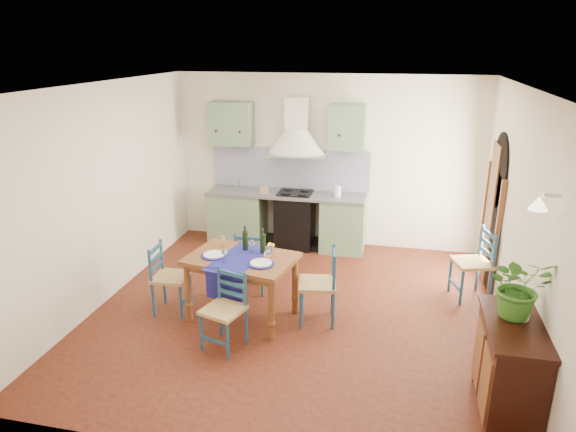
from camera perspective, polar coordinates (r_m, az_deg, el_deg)
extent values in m
plane|color=#3F130D|center=(6.65, 0.72, -10.55)|extent=(5.00, 5.00, 0.00)
cube|color=white|center=(8.47, 4.25, 6.05)|extent=(5.00, 0.04, 2.80)
cube|color=gray|center=(8.76, -5.62, -0.08)|extent=(0.90, 0.60, 0.88)
cube|color=gray|center=(8.40, 6.14, -0.94)|extent=(0.70, 0.60, 0.88)
cube|color=black|center=(8.52, 0.79, -0.55)|extent=(0.60, 0.58, 0.88)
cube|color=slate|center=(8.41, -0.20, 2.48)|extent=(2.60, 0.64, 0.04)
cube|color=silver|center=(8.63, -5.72, 2.78)|extent=(0.45, 0.40, 0.03)
cylinder|color=silver|center=(8.75, -5.39, 4.07)|extent=(0.02, 0.02, 0.26)
cube|color=black|center=(8.37, 0.80, 2.58)|extent=(0.55, 0.48, 0.02)
cube|color=black|center=(8.73, -0.12, -2.85)|extent=(2.60, 0.50, 0.08)
cube|color=#0A1059|center=(8.57, 0.20, 5.29)|extent=(2.65, 0.05, 0.68)
cube|color=gray|center=(8.55, -6.34, 10.19)|extent=(0.70, 0.34, 0.70)
cube|color=gray|center=(8.14, 6.63, 9.76)|extent=(0.55, 0.34, 0.70)
cone|color=beige|center=(8.24, 0.92, 8.22)|extent=(0.96, 0.96, 0.40)
cube|color=beige|center=(8.25, 1.06, 11.40)|extent=(0.36, 0.30, 0.50)
cube|color=white|center=(6.12, 24.34, -0.62)|extent=(0.04, 5.00, 2.80)
cube|color=black|center=(7.60, 21.72, -1.28)|extent=(0.03, 1.00, 1.65)
cylinder|color=black|center=(7.38, 22.48, 4.75)|extent=(0.03, 1.00, 1.00)
cube|color=brown|center=(7.10, 22.13, -2.73)|extent=(0.06, 0.06, 1.65)
cube|color=brown|center=(8.10, 21.00, 0.01)|extent=(0.06, 0.06, 1.65)
cube|color=brown|center=(7.76, 21.51, 0.35)|extent=(0.04, 0.55, 1.96)
cylinder|color=silver|center=(4.79, 27.37, 2.02)|extent=(0.15, 0.04, 0.04)
cone|color=#FFEDC6|center=(4.78, 26.10, 1.31)|extent=(0.16, 0.16, 0.12)
cube|color=white|center=(7.02, -19.65, 2.30)|extent=(0.04, 5.00, 2.80)
cube|color=white|center=(5.82, 0.84, 14.31)|extent=(5.00, 5.00, 0.01)
cube|color=brown|center=(6.23, -5.21, -4.80)|extent=(1.40, 1.06, 0.05)
cube|color=brown|center=(6.26, -5.19, -5.34)|extent=(1.25, 0.91, 0.08)
cylinder|color=brown|center=(6.40, -11.05, -8.38)|extent=(0.07, 0.07, 0.75)
cylinder|color=brown|center=(6.92, -7.85, -6.02)|extent=(0.07, 0.07, 0.75)
cylinder|color=brown|center=(5.90, -1.84, -10.47)|extent=(0.07, 0.07, 0.75)
cylinder|color=brown|center=(6.46, 0.77, -7.71)|extent=(0.07, 0.07, 0.75)
cube|color=navy|center=(6.17, -5.45, -4.73)|extent=(0.64, 1.02, 0.01)
cube|color=navy|center=(5.95, -7.13, -7.67)|extent=(0.47, 0.10, 0.38)
cylinder|color=navy|center=(6.28, -8.22, -4.33)|extent=(0.32, 0.32, 0.01)
cylinder|color=white|center=(6.27, -8.23, -4.25)|extent=(0.25, 0.25, 0.01)
cylinder|color=navy|center=(5.99, -3.01, -5.30)|extent=(0.32, 0.32, 0.01)
cylinder|color=white|center=(5.99, -3.02, -5.21)|extent=(0.25, 0.25, 0.01)
cylinder|color=black|center=(6.35, -4.78, -2.50)|extent=(0.07, 0.07, 0.32)
cylinder|color=black|center=(6.25, -2.81, -2.82)|extent=(0.07, 0.07, 0.32)
cylinder|color=white|center=(6.19, -1.95, -4.01)|extent=(0.05, 0.05, 0.10)
sphere|color=yellow|center=(6.16, -1.96, -3.24)|extent=(0.10, 0.10, 0.10)
cylinder|color=navy|center=(5.86, -9.61, -12.65)|extent=(0.04, 0.04, 0.45)
cylinder|color=navy|center=(5.99, -7.57, -9.39)|extent=(0.04, 0.04, 0.89)
cylinder|color=navy|center=(5.67, -6.73, -13.67)|extent=(0.04, 0.04, 0.45)
cylinder|color=navy|center=(5.81, -4.72, -10.26)|extent=(0.04, 0.04, 0.89)
cube|color=tan|center=(5.76, -7.22, -10.32)|extent=(0.52, 0.52, 0.04)
cube|color=navy|center=(5.83, -6.22, -8.54)|extent=(0.37, 0.13, 0.04)
cube|color=navy|center=(5.78, -6.26, -7.49)|extent=(0.37, 0.13, 0.04)
cube|color=navy|center=(5.73, -6.30, -6.43)|extent=(0.37, 0.13, 0.04)
cube|color=navy|center=(5.79, -8.18, -13.57)|extent=(0.35, 0.13, 0.02)
cylinder|color=navy|center=(7.23, -2.28, -6.03)|extent=(0.04, 0.04, 0.45)
cylinder|color=navy|center=(6.83, -2.89, -5.61)|extent=(0.04, 0.04, 0.88)
cylinder|color=navy|center=(7.31, -5.02, -5.83)|extent=(0.04, 0.04, 0.45)
cylinder|color=navy|center=(6.90, -5.78, -5.39)|extent=(0.04, 0.04, 0.88)
cube|color=tan|center=(7.01, -4.01, -4.73)|extent=(0.44, 0.44, 0.04)
cube|color=navy|center=(6.80, -4.37, -4.37)|extent=(0.37, 0.05, 0.04)
cube|color=navy|center=(6.76, -4.40, -3.45)|extent=(0.37, 0.05, 0.04)
cube|color=navy|center=(6.72, -4.42, -2.52)|extent=(0.37, 0.05, 0.04)
cube|color=navy|center=(7.29, -3.65, -6.28)|extent=(0.36, 0.05, 0.02)
cylinder|color=navy|center=(6.51, -11.80, -9.38)|extent=(0.04, 0.04, 0.46)
cylinder|color=navy|center=(6.54, -14.91, -7.33)|extent=(0.04, 0.04, 0.90)
cylinder|color=navy|center=(6.81, -10.75, -7.99)|extent=(0.04, 0.04, 0.46)
cylinder|color=navy|center=(6.84, -13.72, -6.04)|extent=(0.04, 0.04, 0.90)
cube|color=tan|center=(6.61, -12.87, -6.62)|extent=(0.45, 0.45, 0.04)
cube|color=navy|center=(6.63, -14.40, -5.50)|extent=(0.05, 0.38, 0.05)
cube|color=navy|center=(6.58, -14.49, -4.54)|extent=(0.05, 0.38, 0.05)
cube|color=navy|center=(6.53, -14.57, -3.57)|extent=(0.05, 0.38, 0.05)
cube|color=navy|center=(6.68, -11.23, -9.05)|extent=(0.05, 0.36, 0.03)
cylinder|color=navy|center=(6.52, 1.60, -8.77)|extent=(0.04, 0.04, 0.48)
cylinder|color=navy|center=(6.42, 5.02, -7.02)|extent=(0.04, 0.04, 0.95)
cylinder|color=navy|center=(6.19, 1.45, -10.39)|extent=(0.04, 0.04, 0.48)
cylinder|color=navy|center=(6.08, 5.08, -8.57)|extent=(0.04, 0.04, 0.95)
cube|color=tan|center=(6.23, 3.30, -7.52)|extent=(0.50, 0.50, 0.04)
cube|color=navy|center=(6.18, 5.09, -6.46)|extent=(0.09, 0.40, 0.05)
cube|color=navy|center=(6.13, 5.12, -5.39)|extent=(0.09, 0.40, 0.05)
cube|color=navy|center=(6.08, 5.16, -4.31)|extent=(0.09, 0.40, 0.05)
cube|color=navy|center=(6.38, 1.52, -9.98)|extent=(0.09, 0.38, 0.03)
cylinder|color=navy|center=(7.37, 17.57, -6.28)|extent=(0.04, 0.04, 0.49)
cylinder|color=navy|center=(7.44, 20.50, -4.42)|extent=(0.04, 0.04, 0.96)
cylinder|color=navy|center=(7.06, 18.72, -7.57)|extent=(0.04, 0.04, 0.49)
cylinder|color=navy|center=(7.12, 21.78, -5.61)|extent=(0.04, 0.04, 0.96)
cube|color=tan|center=(7.19, 19.76, -4.90)|extent=(0.56, 0.56, 0.04)
cube|color=navy|center=(7.22, 21.27, -3.83)|extent=(0.15, 0.40, 0.05)
cube|color=navy|center=(7.17, 21.39, -2.89)|extent=(0.15, 0.40, 0.05)
cube|color=navy|center=(7.13, 21.51, -1.93)|extent=(0.15, 0.40, 0.05)
cube|color=navy|center=(7.24, 18.09, -7.29)|extent=(0.15, 0.38, 0.03)
cube|color=black|center=(5.19, 23.34, -15.17)|extent=(0.45, 1.00, 0.82)
cube|color=black|center=(4.98, 23.98, -11.08)|extent=(0.50, 1.05, 0.04)
cube|color=brown|center=(4.98, 21.04, -16.95)|extent=(0.02, 0.38, 0.63)
cube|color=brown|center=(5.36, 20.38, -14.13)|extent=(0.02, 0.38, 0.63)
cube|color=black|center=(5.77, 20.21, -16.47)|extent=(0.08, 0.08, 0.08)
cube|color=black|center=(5.83, 23.75, -16.53)|extent=(0.08, 0.08, 0.08)
imported|color=#357423|center=(4.96, 24.36, -7.14)|extent=(0.59, 0.53, 0.59)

